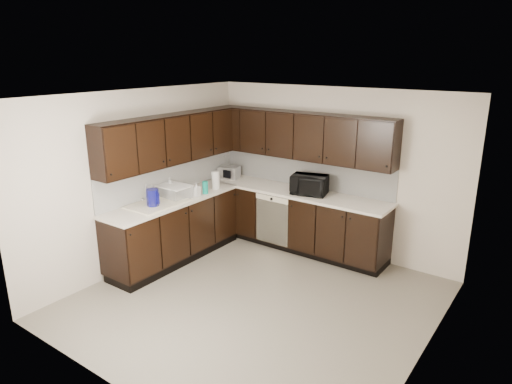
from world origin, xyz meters
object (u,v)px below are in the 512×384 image
sink (157,208)px  blue_pitcher (153,198)px  microwave (309,185)px  storage_bin (174,192)px  toaster_oven (229,172)px

sink → blue_pitcher: (0.04, -0.10, 0.18)m
sink → blue_pitcher: 0.21m
microwave → storage_bin: 1.99m
toaster_oven → storage_bin: 1.31m
toaster_oven → microwave: bearing=-15.9°
blue_pitcher → microwave: bearing=56.4°
sink → storage_bin: size_ratio=1.84×
toaster_oven → storage_bin: (0.03, -1.31, -0.01)m
toaster_oven → storage_bin: size_ratio=0.72×
sink → storage_bin: (-0.04, 0.38, 0.15)m
toaster_oven → blue_pitcher: blue_pitcher is taller
sink → toaster_oven: sink is taller
microwave → toaster_oven: microwave is taller
blue_pitcher → toaster_oven: bearing=98.9°
microwave → storage_bin: size_ratio=1.16×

